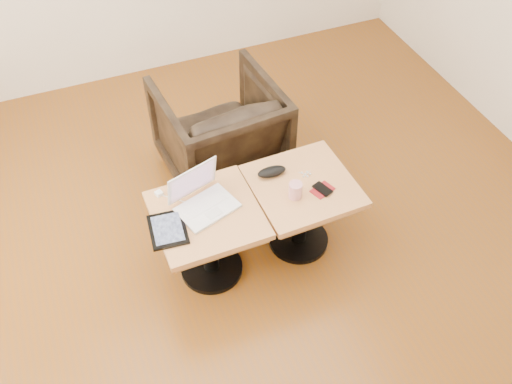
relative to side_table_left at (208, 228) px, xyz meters
name	(u,v)px	position (x,y,z in m)	size (l,w,h in m)	color
room_shell	(250,79)	(0.27, 0.00, 0.95)	(4.52, 4.52, 2.71)	brown
side_table_left	(208,228)	(0.00, 0.00, 0.00)	(0.59, 0.59, 0.53)	black
side_table_right	(302,199)	(0.59, 0.00, 0.00)	(0.60, 0.60, 0.53)	black
laptop	(202,199)	(0.00, 0.07, 0.18)	(0.38, 0.35, 0.23)	white
tablet	(168,229)	(-0.23, -0.04, 0.14)	(0.22, 0.27, 0.02)	black
charging_adapter	(159,193)	(-0.21, 0.23, 0.14)	(0.04, 0.04, 0.02)	white
glasses_case	(272,172)	(0.45, 0.14, 0.16)	(0.17, 0.08, 0.05)	black
striped_cup	(295,190)	(0.51, -0.07, 0.18)	(0.08, 0.08, 0.10)	#C53A4F
earbuds_tangle	(306,174)	(0.64, 0.06, 0.14)	(0.07, 0.05, 0.01)	white
phone_on_sleeve	(322,189)	(0.67, -0.09, 0.14)	(0.15, 0.13, 0.02)	maroon
armchair	(220,131)	(0.36, 0.83, -0.04)	(0.76, 0.78, 0.71)	black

